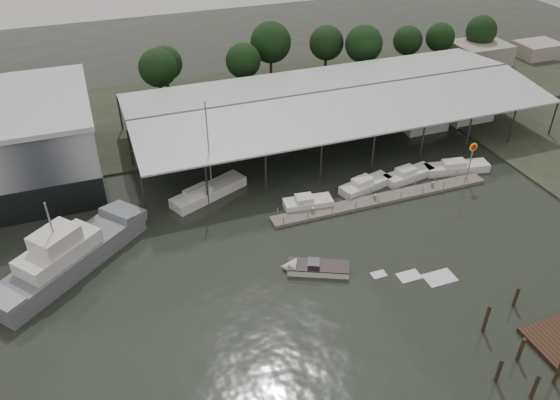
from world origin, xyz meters
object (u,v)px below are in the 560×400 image
object	(u,v)px
white_sailboat	(208,192)
speedboat_underway	(313,268)
shell_fuel_sign	(472,155)
grey_trawler	(71,254)

from	to	relation	value
white_sailboat	speedboat_underway	size ratio (longest dim) A/B	0.74
shell_fuel_sign	speedboat_underway	xyz separation A→B (m)	(-24.82, -8.85, -3.53)
grey_trawler	white_sailboat	distance (m)	17.79
grey_trawler	white_sailboat	xyz separation A→B (m)	(15.96, 7.80, -0.94)
grey_trawler	shell_fuel_sign	bearing A→B (deg)	-40.20
shell_fuel_sign	speedboat_underway	distance (m)	26.59
shell_fuel_sign	speedboat_underway	size ratio (longest dim) A/B	0.33
speedboat_underway	shell_fuel_sign	bearing A→B (deg)	-135.50
grey_trawler	speedboat_underway	xyz separation A→B (m)	(22.57, -9.03, -1.19)
white_sailboat	speedboat_underway	xyz separation A→B (m)	(6.61, -16.83, -0.25)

